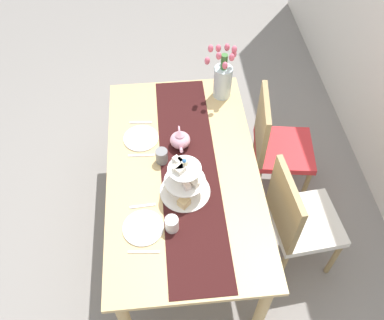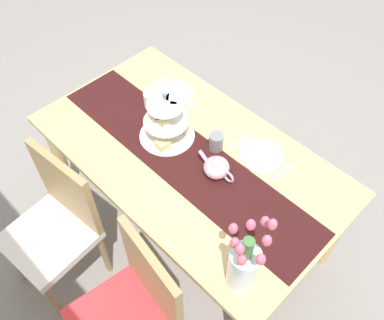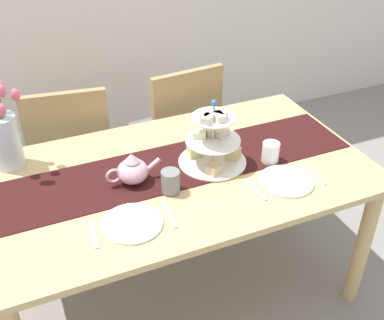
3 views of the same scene
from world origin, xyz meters
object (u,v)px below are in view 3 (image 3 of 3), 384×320
Objects in this scene: knife_left at (169,214)px; knife_right at (315,173)px; chair_right at (179,129)px; chair_left at (72,152)px; dining_table at (178,189)px; tiered_cake_stand at (213,143)px; tulip_vase at (3,134)px; fork_left at (94,234)px; fork_right at (256,190)px; mug_white_text at (271,153)px; mug_grey at (171,181)px; teapot at (132,170)px; dinner_plate_left at (132,223)px; dinner_plate_right at (286,181)px.

knife_left is 1.00× the size of knife_right.
chair_right reaches higher than knife_right.
chair_left is at bearing 132.84° from knife_right.
knife_left is at bearing -118.30° from dining_table.
tiered_cake_stand is (-0.12, -0.69, 0.32)m from chair_right.
tulip_vase is 2.76× the size of fork_left.
knife_right is at bearing 0.00° from fork_right.
mug_white_text is (1.06, -0.43, -0.11)m from tulip_vase.
mug_grey is (-0.61, 0.13, 0.05)m from knife_right.
tulip_vase is 4.36× the size of mug_white_text.
knife_left is (-0.14, -0.25, 0.10)m from dining_table.
teapot is (-0.37, -0.00, -0.04)m from tiered_cake_stand.
teapot reaches higher than knife_left.
teapot is 0.27m from dinner_plate_left.
fork_right is at bearing 0.00° from knife_left.
teapot is 2.51× the size of mug_white_text.
tiered_cake_stand is at bearing -22.00° from tulip_vase.
tiered_cake_stand reaches higher than fork_right.
dinner_plate_left is (0.06, -0.95, 0.23)m from chair_left.
chair_left is (-0.35, 0.70, -0.13)m from dining_table.
tiered_cake_stand reaches higher than chair_left.
fork_right is 1.58× the size of mug_grey.
dining_table is at bearing 0.00° from teapot.
fork_left is at bearing 180.00° from dinner_plate_left.
dinner_plate_left is (-0.08, -0.25, -0.05)m from teapot.
chair_right is 1.07m from tulip_vase.
knife_right is (0.96, 0.00, 0.00)m from fork_left.
tulip_vase is 0.65m from fork_left.
dinner_plate_right is 0.15m from knife_right.
dining_table is 0.44m from mug_white_text.
tiered_cake_stand is 0.41m from knife_left.
knife_left is 1.79× the size of mug_white_text.
knife_right is at bearing -34.82° from tiered_cake_stand.
knife_right is (0.15, 0.00, -0.00)m from dinner_plate_right.
dining_table is 9.78× the size of knife_left.
fork_right is at bearing 180.00° from dinner_plate_right.
teapot is at bearing -36.27° from tulip_vase.
dinner_plate_left is at bearing 180.00° from knife_left.
knife_right is at bearing 0.00° from fork_left.
chair_left reaches higher than dinner_plate_right.
tulip_vase is at bearing 158.00° from tiered_cake_stand.
tulip_vase is 0.71m from dinner_plate_left.
fork_right is at bearing -29.75° from teapot.
dinner_plate_left is at bearing -120.74° from chair_right.
knife_right is at bearing -25.31° from dining_table.
mug_white_text reaches higher than dining_table.
tiered_cake_stand reaches higher than fork_left.
chair_right is at bearing 96.38° from dinner_plate_right.
knife_right is (1.19, -0.59, -0.16)m from tulip_vase.
chair_left is at bearing 126.50° from tiered_cake_stand.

